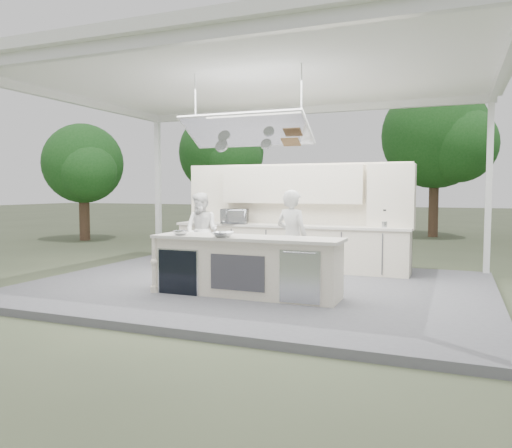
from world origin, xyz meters
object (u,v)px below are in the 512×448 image
at_px(back_counter, 289,247).
at_px(demo_island, 245,266).
at_px(sous_chef, 202,231).
at_px(head_chef, 292,238).

bearing_deg(back_counter, demo_island, -86.37).
bearing_deg(demo_island, sous_chef, 131.84).
height_order(head_chef, sous_chef, head_chef).
bearing_deg(back_counter, head_chef, -70.32).
xyz_separation_m(demo_island, sous_chef, (-1.91, 2.14, 0.34)).
xyz_separation_m(demo_island, back_counter, (-0.18, 2.81, 0.00)).
distance_m(demo_island, head_chef, 1.14).
bearing_deg(sous_chef, back_counter, 27.21).
bearing_deg(sous_chef, demo_island, -42.20).
bearing_deg(demo_island, head_chef, 63.36).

